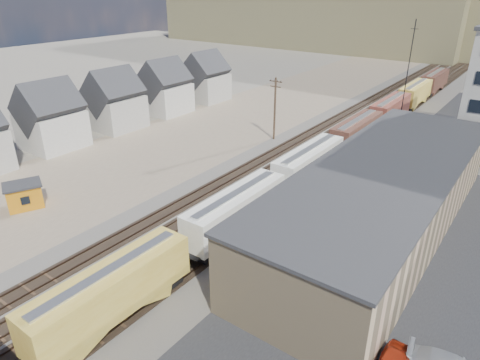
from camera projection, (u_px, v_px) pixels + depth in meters
The scene contains 11 objects.
ground at pixel (85, 301), 34.30m from camera, with size 300.00×300.00×0.00m, color #6B6356.
ballast_bed at pixel (343, 136), 70.85m from camera, with size 18.00×200.00×0.06m, color #4C4742.
dirt_yard at pixel (212, 129), 74.27m from camera, with size 24.00×180.00×0.03m, color #776552.
asphalt_lot at pixel (470, 210), 48.09m from camera, with size 26.00×120.00×0.04m, color #232326.
rail_tracks at pixel (340, 135), 71.11m from camera, with size 11.40×200.00×0.24m.
freight_train at pixel (335, 145), 58.94m from camera, with size 3.00×119.74×4.46m.
warehouse at pixel (383, 197), 43.01m from camera, with size 12.40×40.40×7.25m.
utility_pole_north at pixel (275, 108), 67.34m from camera, with size 2.20×0.32×10.00m.
radio_mast at pixel (407, 76), 71.11m from camera, with size 1.20×0.16×18.00m.
townhouse_row at pixel (85, 111), 68.99m from camera, with size 8.15×68.16×10.47m.
maintenance_shed at pixel (24, 195), 48.08m from camera, with size 4.44×4.88×2.91m.
Camera 1 is at (26.03, -14.38, 23.31)m, focal length 32.00 mm.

